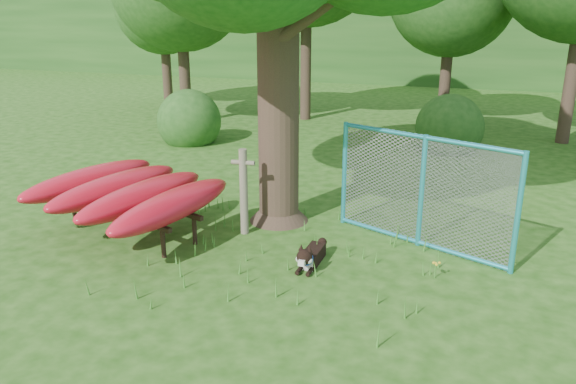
% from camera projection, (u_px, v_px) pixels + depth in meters
% --- Properties ---
extents(ground, '(80.00, 80.00, 0.00)m').
position_uv_depth(ground, '(245.00, 285.00, 7.71)').
color(ground, '#1A460E').
rests_on(ground, ground).
extents(wooden_post, '(0.40, 0.15, 1.46)m').
position_uv_depth(wooden_post, '(244.00, 190.00, 9.26)').
color(wooden_post, '#665E4D').
rests_on(wooden_post, ground).
extents(kayak_rack, '(3.27, 3.52, 0.96)m').
position_uv_depth(kayak_rack, '(129.00, 192.00, 9.29)').
color(kayak_rack, black).
rests_on(kayak_rack, ground).
extents(husky_dog, '(0.25, 0.99, 0.44)m').
position_uv_depth(husky_dog, '(310.00, 256.00, 8.23)').
color(husky_dog, black).
rests_on(husky_dog, ground).
extents(fence_section, '(2.87, 1.27, 3.01)m').
position_uv_depth(fence_section, '(422.00, 191.00, 8.74)').
color(fence_section, '#2AA5C5').
rests_on(fence_section, ground).
extents(wildflower_clump, '(0.12, 0.12, 0.26)m').
position_uv_depth(wildflower_clump, '(436.00, 265.00, 7.84)').
color(wildflower_clump, '#41832B').
rests_on(wildflower_clump, ground).
extents(bg_tree_f, '(3.60, 3.60, 5.55)m').
position_uv_depth(bg_tree_f, '(162.00, 6.00, 21.06)').
color(bg_tree_f, '#33251B').
rests_on(bg_tree_f, ground).
extents(shrub_left, '(1.80, 1.80, 1.80)m').
position_uv_depth(shrub_left, '(190.00, 142.00, 16.02)').
color(shrub_left, '#1E4C18').
rests_on(shrub_left, ground).
extents(shrub_mid, '(1.80, 1.80, 1.80)m').
position_uv_depth(shrub_mid, '(447.00, 150.00, 15.14)').
color(shrub_mid, '#1E4C18').
rests_on(shrub_mid, ground).
extents(wooded_hillside, '(80.00, 12.00, 6.00)m').
position_uv_depth(wooded_hillside, '(442.00, 21.00, 31.87)').
color(wooded_hillside, '#1E4C18').
rests_on(wooded_hillside, ground).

